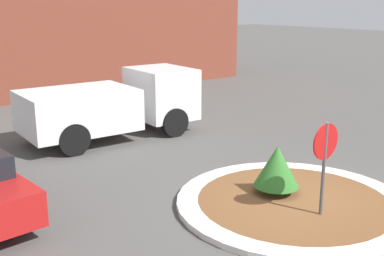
# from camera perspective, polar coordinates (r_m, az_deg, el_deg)

# --- Properties ---
(ground_plane) EXTENTS (120.00, 120.00, 0.00)m
(ground_plane) POSITION_cam_1_polar(r_m,az_deg,el_deg) (10.66, 11.90, -8.98)
(ground_plane) COLOR #514F4C
(traffic_island) EXTENTS (5.01, 5.01, 0.13)m
(traffic_island) POSITION_cam_1_polar(r_m,az_deg,el_deg) (10.63, 11.92, -8.66)
(traffic_island) COLOR silver
(traffic_island) RESTS_ON ground_plane
(stop_sign) EXTENTS (0.73, 0.07, 2.02)m
(stop_sign) POSITION_cam_1_polar(r_m,az_deg,el_deg) (9.63, 15.46, -2.94)
(stop_sign) COLOR #4C4C51
(stop_sign) RESTS_ON ground_plane
(island_shrub) EXTENTS (0.99, 0.99, 1.08)m
(island_shrub) POSITION_cam_1_polar(r_m,az_deg,el_deg) (10.69, 10.01, -4.47)
(island_shrub) COLOR brown
(island_shrub) RESTS_ON traffic_island
(utility_truck) EXTENTS (5.60, 2.57, 2.08)m
(utility_truck) POSITION_cam_1_polar(r_m,az_deg,el_deg) (15.46, -9.24, 2.85)
(utility_truck) COLOR white
(utility_truck) RESTS_ON ground_plane
(storefront_building) EXTENTS (15.29, 6.07, 7.78)m
(storefront_building) POSITION_cam_1_polar(r_m,az_deg,el_deg) (26.15, -11.96, 13.73)
(storefront_building) COLOR brown
(storefront_building) RESTS_ON ground_plane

